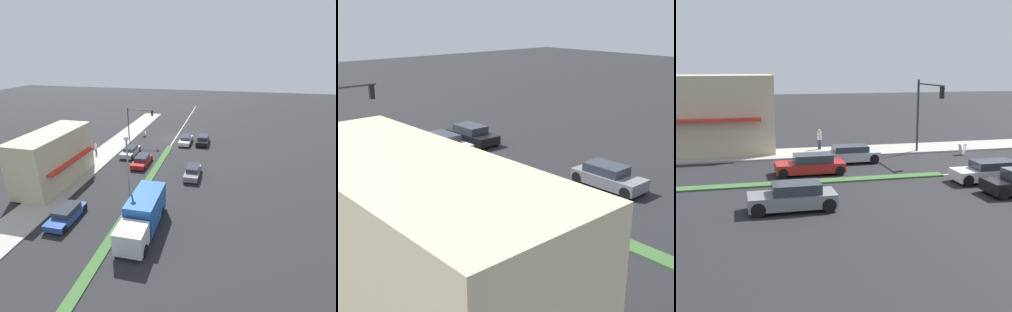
{
  "view_description": "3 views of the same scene",
  "coord_description": "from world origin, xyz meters",
  "views": [
    {
      "loc": [
        -8.44,
        43.09,
        14.43
      ],
      "look_at": [
        -1.68,
        13.07,
        2.04
      ],
      "focal_mm": 28.0,
      "sensor_mm": 36.0,
      "label": 1
    },
    {
      "loc": [
        15.88,
        28.78,
        9.66
      ],
      "look_at": [
        -0.16,
        10.77,
        2.12
      ],
      "focal_mm": 50.0,
      "sensor_mm": 36.0,
      "label": 2
    },
    {
      "loc": [
        -26.6,
        16.71,
        6.97
      ],
      "look_at": [
        -0.41,
        10.42,
        1.6
      ],
      "focal_mm": 50.0,
      "sensor_mm": 36.0,
      "label": 3
    }
  ],
  "objects": [
    {
      "name": "sedan_silver",
      "position": [
        5.0,
        8.84,
        0.6
      ],
      "size": [
        1.81,
        4.41,
        1.22
      ],
      "color": "#B7BABF",
      "rests_on": "ground"
    },
    {
      "name": "lane_marking_center",
      "position": [
        0.0,
        0.0,
        0.0
      ],
      "size": [
        0.16,
        60.0,
        0.01
      ],
      "primitive_type": "cube",
      "color": "beige",
      "rests_on": "ground"
    },
    {
      "name": "van_white",
      "position": [
        -2.2,
        1.84,
        0.61
      ],
      "size": [
        1.78,
        4.52,
        1.26
      ],
      "color": "silver",
      "rests_on": "ground"
    },
    {
      "name": "suv_black",
      "position": [
        -5.0,
        1.42,
        0.65
      ],
      "size": [
        1.9,
        4.39,
        1.35
      ],
      "color": "black",
      "rests_on": "ground"
    },
    {
      "name": "building_corner_store",
      "position": [
        10.42,
        18.87,
        3.1
      ],
      "size": [
        4.79,
        10.52,
        5.96
      ],
      "color": "#C6B793",
      "rests_on": "sidewalk_right"
    },
    {
      "name": "hatchback_red",
      "position": [
        2.2,
        11.98,
        0.61
      ],
      "size": [
        1.85,
        4.36,
        1.28
      ],
      "color": "#AD1E1E",
      "rests_on": "ground"
    },
    {
      "name": "ground_plane",
      "position": [
        0.0,
        18.0,
        0.0
      ],
      "size": [
        160.0,
        160.0,
        0.0
      ],
      "primitive_type": "plane",
      "color": "#232326"
    },
    {
      "name": "suv_grey",
      "position": [
        -5.0,
        14.03,
        0.65
      ],
      "size": [
        1.72,
        4.22,
        1.35
      ],
      "color": "slate",
      "rests_on": "ground"
    }
  ]
}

